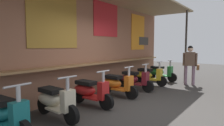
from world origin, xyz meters
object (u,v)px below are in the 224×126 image
at_px(scooter_teal, 4,114).
at_px(scooter_maroon, 133,79).
at_px(scooter_cream, 54,100).
at_px(scooter_yellow, 148,75).
at_px(scooter_red, 89,91).
at_px(shopper_with_handbag, 190,61).
at_px(scooter_orange, 116,84).
at_px(scooter_green, 160,72).

bearing_deg(scooter_teal, scooter_maroon, 86.17).
xyz_separation_m(scooter_cream, scooter_yellow, (4.48, -0.00, 0.00)).
bearing_deg(scooter_teal, scooter_yellow, 86.17).
height_order(scooter_cream, scooter_yellow, same).
distance_m(scooter_maroon, scooter_yellow, 1.14).
distance_m(scooter_red, shopper_with_handbag, 4.67).
relative_size(scooter_maroon, scooter_yellow, 1.00).
distance_m(scooter_red, scooter_orange, 1.20).
bearing_deg(scooter_green, scooter_teal, -88.55).
relative_size(scooter_maroon, scooter_green, 1.00).
bearing_deg(scooter_orange, scooter_yellow, 91.37).
xyz_separation_m(scooter_teal, scooter_red, (2.14, 0.00, 0.00)).
xyz_separation_m(scooter_yellow, shopper_with_handbag, (1.06, -1.34, 0.56)).
bearing_deg(scooter_red, scooter_teal, -90.12).
height_order(scooter_teal, scooter_orange, same).
distance_m(scooter_maroon, shopper_with_handbag, 2.63).
relative_size(scooter_teal, scooter_cream, 1.00).
xyz_separation_m(scooter_cream, scooter_green, (5.66, 0.00, 0.00)).
height_order(scooter_cream, scooter_red, same).
bearing_deg(scooter_cream, scooter_red, 92.20).
bearing_deg(scooter_maroon, scooter_orange, -90.07).
bearing_deg(scooter_cream, scooter_maroon, 92.20).
distance_m(scooter_teal, scooter_green, 6.70).
height_order(scooter_yellow, scooter_green, same).
distance_m(scooter_red, scooter_yellow, 3.38).
distance_m(scooter_cream, scooter_yellow, 4.48).
distance_m(scooter_cream, scooter_green, 5.66).
distance_m(scooter_green, shopper_with_handbag, 1.46).
xyz_separation_m(scooter_maroon, scooter_yellow, (1.14, -0.00, 0.00)).
xyz_separation_m(scooter_orange, shopper_with_handbag, (3.24, -1.34, 0.56)).
height_order(scooter_maroon, scooter_yellow, same).
relative_size(scooter_orange, scooter_maroon, 1.00).
height_order(scooter_teal, scooter_red, same).
relative_size(scooter_red, scooter_yellow, 1.00).
height_order(scooter_red, scooter_yellow, same).
bearing_deg(scooter_maroon, scooter_green, 89.93).
relative_size(scooter_teal, scooter_red, 1.00).
bearing_deg(scooter_yellow, scooter_cream, -93.16).
bearing_deg(scooter_green, scooter_cream, -88.55).
bearing_deg(scooter_red, scooter_cream, -90.12).
bearing_deg(scooter_orange, scooter_cream, -88.63).
distance_m(scooter_cream, shopper_with_handbag, 5.72).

